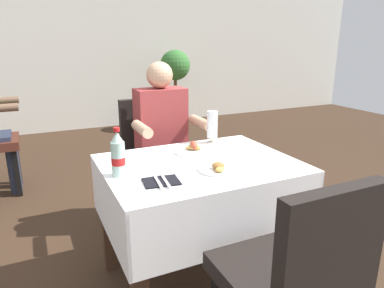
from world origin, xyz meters
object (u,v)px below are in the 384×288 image
at_px(plate_near_camera, 219,168).
at_px(napkin_cutlery_set, 161,181).
at_px(plate_far_diner, 194,149).
at_px(main_dining_table, 199,192).
at_px(chair_near_camera_side, 293,275).
at_px(cola_bottle_primary, 118,155).
at_px(beer_glass_left, 212,126).
at_px(potted_plant_corner, 175,85).
at_px(seated_diner_far, 164,138).
at_px(chair_far_diner_seat, 154,155).

bearing_deg(plate_near_camera, napkin_cutlery_set, -176.06).
xyz_separation_m(plate_far_diner, napkin_cutlery_set, (-0.35, -0.37, -0.01)).
relative_size(main_dining_table, napkin_cutlery_set, 5.42).
relative_size(plate_far_diner, napkin_cutlery_set, 1.26).
xyz_separation_m(main_dining_table, napkin_cutlery_set, (-0.29, -0.18, 0.19)).
bearing_deg(chair_near_camera_side, cola_bottle_primary, 119.90).
bearing_deg(beer_glass_left, main_dining_table, -127.95).
distance_m(cola_bottle_primary, potted_plant_corner, 4.00).
relative_size(seated_diner_far, potted_plant_corner, 1.00).
bearing_deg(plate_far_diner, napkin_cutlery_set, -133.46).
distance_m(plate_far_diner, cola_bottle_primary, 0.55).
height_order(chair_near_camera_side, plate_far_diner, chair_near_camera_side).
xyz_separation_m(napkin_cutlery_set, potted_plant_corner, (1.63, 3.75, -0.04)).
bearing_deg(main_dining_table, seated_diner_far, 86.26).
xyz_separation_m(chair_near_camera_side, seated_diner_far, (0.04, 1.47, 0.16)).
bearing_deg(napkin_cutlery_set, cola_bottle_primary, 132.86).
distance_m(cola_bottle_primary, napkin_cutlery_set, 0.26).
relative_size(seated_diner_far, beer_glass_left, 5.93).
xyz_separation_m(plate_near_camera, napkin_cutlery_set, (-0.33, -0.02, -0.01)).
distance_m(main_dining_table, cola_bottle_primary, 0.54).
bearing_deg(cola_bottle_primary, potted_plant_corner, 63.47).
bearing_deg(potted_plant_corner, cola_bottle_primary, -116.53).
height_order(cola_bottle_primary, potted_plant_corner, potted_plant_corner).
bearing_deg(cola_bottle_primary, napkin_cutlery_set, -47.14).
bearing_deg(chair_far_diner_seat, plate_near_camera, -87.80).
bearing_deg(beer_glass_left, seated_diner_far, 119.29).
height_order(main_dining_table, plate_near_camera, plate_near_camera).
relative_size(plate_far_diner, beer_glass_left, 1.16).
relative_size(main_dining_table, chair_far_diner_seat, 1.09).
xyz_separation_m(plate_near_camera, plate_far_diner, (0.02, 0.34, 0.00)).
bearing_deg(plate_far_diner, chair_near_camera_side, -93.25).
bearing_deg(beer_glass_left, chair_near_camera_side, -102.62).
bearing_deg(plate_near_camera, plate_far_diner, 86.78).
height_order(chair_far_diner_seat, plate_far_diner, chair_far_diner_seat).
distance_m(main_dining_table, plate_near_camera, 0.25).
distance_m(main_dining_table, potted_plant_corner, 3.82).
distance_m(plate_far_diner, napkin_cutlery_set, 0.51).
bearing_deg(chair_far_diner_seat, seated_diner_far, -67.76).
bearing_deg(beer_glass_left, cola_bottle_primary, -155.26).
bearing_deg(plate_far_diner, seated_diner_far, 91.31).
distance_m(main_dining_table, plate_far_diner, 0.28).
relative_size(chair_far_diner_seat, napkin_cutlery_set, 4.98).
height_order(chair_near_camera_side, napkin_cutlery_set, chair_near_camera_side).
height_order(plate_near_camera, potted_plant_corner, potted_plant_corner).
height_order(chair_near_camera_side, potted_plant_corner, potted_plant_corner).
xyz_separation_m(seated_diner_far, plate_near_camera, (-0.01, -0.84, 0.05)).
xyz_separation_m(seated_diner_far, plate_far_diner, (0.01, -0.49, 0.05)).
xyz_separation_m(chair_far_diner_seat, potted_plant_corner, (1.33, 2.78, 0.16)).
bearing_deg(chair_near_camera_side, beer_glass_left, 77.38).
height_order(chair_near_camera_side, cola_bottle_primary, cola_bottle_primary).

